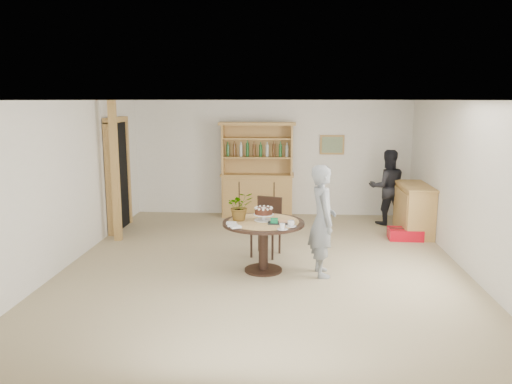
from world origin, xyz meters
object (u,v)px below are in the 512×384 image
object	(u,v)px
red_suitcase	(405,234)
dining_chair	(267,222)
hutch	(257,185)
dining_table	(263,231)
adult_person	(387,187)
sideboard	(414,209)
teen_boy	(322,221)

from	to	relation	value
red_suitcase	dining_chair	bearing A→B (deg)	-154.95
hutch	red_suitcase	xyz separation A→B (m)	(2.80, -1.66, -0.59)
dining_table	adult_person	bearing A→B (deg)	51.87
sideboard	adult_person	size ratio (longest dim) A/B	0.83
hutch	adult_person	bearing A→B (deg)	-10.81
hutch	teen_boy	bearing A→B (deg)	-72.31
teen_boy	adult_person	distance (m)	3.46
dining_table	teen_boy	bearing A→B (deg)	-6.71
dining_chair	red_suitcase	xyz separation A→B (m)	(2.47, 1.04, -0.43)
teen_boy	dining_table	bearing A→B (deg)	74.54
adult_person	hutch	bearing A→B (deg)	-16.33
sideboard	red_suitcase	bearing A→B (deg)	-119.96
adult_person	sideboard	bearing A→B (deg)	111.39
sideboard	teen_boy	world-z (taller)	teen_boy
hutch	teen_boy	distance (m)	3.80
teen_boy	red_suitcase	bearing A→B (deg)	-48.71
teen_boy	adult_person	bearing A→B (deg)	-34.69
dining_table	teen_boy	size ratio (longest dim) A/B	0.75
sideboard	red_suitcase	xyz separation A→B (m)	(-0.24, -0.42, -0.37)
dining_chair	teen_boy	bearing A→B (deg)	-31.14
sideboard	adult_person	bearing A→B (deg)	116.92
sideboard	dining_chair	world-z (taller)	dining_chair
adult_person	teen_boy	bearing A→B (deg)	58.54
adult_person	red_suitcase	size ratio (longest dim) A/B	2.48
dining_table	teen_boy	xyz separation A→B (m)	(0.85, -0.10, 0.20)
sideboard	teen_boy	bearing A→B (deg)	-128.38
hutch	sideboard	distance (m)	3.29
sideboard	teen_boy	xyz separation A→B (m)	(-1.89, -2.38, 0.33)
dining_table	dining_chair	world-z (taller)	dining_chair
dining_chair	red_suitcase	world-z (taller)	dining_chair
hutch	teen_boy	xyz separation A→B (m)	(1.15, -3.62, 0.12)
adult_person	red_suitcase	xyz separation A→B (m)	(0.13, -1.15, -0.66)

